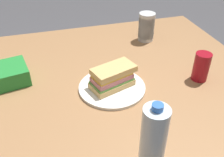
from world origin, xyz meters
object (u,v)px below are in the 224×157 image
object	(u,v)px
dining_table	(87,100)
paper_plate	(112,87)
soda_can_red	(201,67)
plastic_cup_stack	(146,27)
water_bottle_tall	(153,143)
sandwich	(113,77)

from	to	relation	value
dining_table	paper_plate	xyz separation A→B (m)	(0.09, -0.06, 0.09)
dining_table	soda_can_red	distance (m)	0.50
plastic_cup_stack	water_bottle_tall	bearing A→B (deg)	-111.46
soda_can_red	water_bottle_tall	world-z (taller)	water_bottle_tall
plastic_cup_stack	soda_can_red	bearing A→B (deg)	-79.30
sandwich	water_bottle_tall	xyz separation A→B (m)	(-0.01, -0.40, 0.06)
sandwich	soda_can_red	xyz separation A→B (m)	(0.37, -0.04, 0.01)
sandwich	paper_plate	bearing A→B (deg)	-134.97
sandwich	dining_table	bearing A→B (deg)	151.32
soda_can_red	water_bottle_tall	xyz separation A→B (m)	(-0.38, -0.36, 0.05)
sandwich	plastic_cup_stack	bearing A→B (deg)	51.50
water_bottle_tall	plastic_cup_stack	size ratio (longest dim) A/B	1.64
sandwich	soda_can_red	size ratio (longest dim) A/B	1.63
sandwich	soda_can_red	distance (m)	0.37
paper_plate	plastic_cup_stack	size ratio (longest dim) A/B	1.80
sandwich	soda_can_red	bearing A→B (deg)	-5.98
sandwich	water_bottle_tall	distance (m)	0.40
plastic_cup_stack	sandwich	bearing A→B (deg)	-128.50
sandwich	water_bottle_tall	size ratio (longest dim) A/B	0.81
soda_can_red	water_bottle_tall	bearing A→B (deg)	-136.52
sandwich	soda_can_red	world-z (taller)	soda_can_red
paper_plate	soda_can_red	xyz separation A→B (m)	(0.37, -0.04, 0.06)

